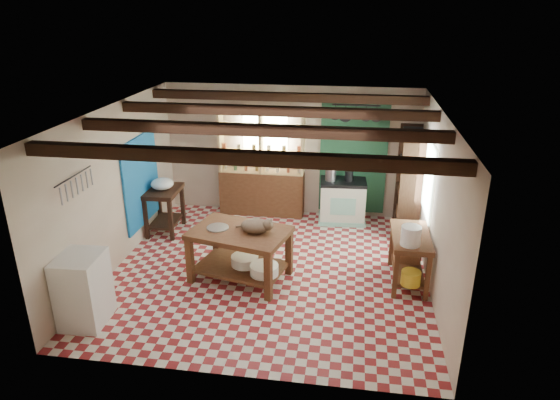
# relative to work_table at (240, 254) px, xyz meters

# --- Properties ---
(floor) EXTENTS (5.00, 5.00, 0.02)m
(floor) POSITION_rel_work_table_xyz_m (0.40, 0.30, -0.42)
(floor) COLOR maroon
(floor) RESTS_ON ground
(ceiling) EXTENTS (5.00, 5.00, 0.02)m
(ceiling) POSITION_rel_work_table_xyz_m (0.40, 0.30, 2.19)
(ceiling) COLOR #47484D
(ceiling) RESTS_ON wall_back
(wall_back) EXTENTS (5.00, 0.04, 2.60)m
(wall_back) POSITION_rel_work_table_xyz_m (0.40, 2.80, 0.89)
(wall_back) COLOR beige
(wall_back) RESTS_ON floor
(wall_front) EXTENTS (5.00, 0.04, 2.60)m
(wall_front) POSITION_rel_work_table_xyz_m (0.40, -2.20, 0.89)
(wall_front) COLOR beige
(wall_front) RESTS_ON floor
(wall_left) EXTENTS (0.04, 5.00, 2.60)m
(wall_left) POSITION_rel_work_table_xyz_m (-2.10, 0.30, 0.89)
(wall_left) COLOR beige
(wall_left) RESTS_ON floor
(wall_right) EXTENTS (0.04, 5.00, 2.60)m
(wall_right) POSITION_rel_work_table_xyz_m (2.90, 0.30, 0.89)
(wall_right) COLOR beige
(wall_right) RESTS_ON floor
(ceiling_beams) EXTENTS (5.00, 3.80, 0.15)m
(ceiling_beams) POSITION_rel_work_table_xyz_m (0.40, 0.30, 2.07)
(ceiling_beams) COLOR #331C11
(ceiling_beams) RESTS_ON ceiling
(blue_wall_patch) EXTENTS (0.04, 1.40, 1.60)m
(blue_wall_patch) POSITION_rel_work_table_xyz_m (-2.07, 1.20, 0.69)
(blue_wall_patch) COLOR blue
(blue_wall_patch) RESTS_ON wall_left
(green_wall_patch) EXTENTS (1.30, 0.04, 2.30)m
(green_wall_patch) POSITION_rel_work_table_xyz_m (1.65, 2.77, 0.84)
(green_wall_patch) COLOR #215436
(green_wall_patch) RESTS_ON wall_back
(window_back) EXTENTS (0.90, 0.02, 0.80)m
(window_back) POSITION_rel_work_table_xyz_m (-0.10, 2.78, 1.29)
(window_back) COLOR #B5C9B2
(window_back) RESTS_ON wall_back
(window_right) EXTENTS (0.02, 1.30, 1.20)m
(window_right) POSITION_rel_work_table_xyz_m (2.88, 1.30, 0.99)
(window_right) COLOR #B5C9B2
(window_right) RESTS_ON wall_right
(utensil_rail) EXTENTS (0.06, 0.90, 0.28)m
(utensil_rail) POSITION_rel_work_table_xyz_m (-2.04, -0.90, 1.37)
(utensil_rail) COLOR black
(utensil_rail) RESTS_ON wall_left
(pot_rack) EXTENTS (0.86, 0.12, 0.36)m
(pot_rack) POSITION_rel_work_table_xyz_m (1.65, 2.35, 1.77)
(pot_rack) COLOR black
(pot_rack) RESTS_ON ceiling
(shelving_unit) EXTENTS (1.70, 0.34, 2.20)m
(shelving_unit) POSITION_rel_work_table_xyz_m (-0.15, 2.61, 0.69)
(shelving_unit) COLOR #DDBB7F
(shelving_unit) RESTS_ON floor
(tall_rack) EXTENTS (0.40, 0.86, 2.00)m
(tall_rack) POSITION_rel_work_table_xyz_m (2.68, 2.10, 0.59)
(tall_rack) COLOR #331C11
(tall_rack) RESTS_ON floor
(work_table) EXTENTS (1.64, 1.28, 0.82)m
(work_table) POSITION_rel_work_table_xyz_m (0.00, 0.00, 0.00)
(work_table) COLOR brown
(work_table) RESTS_ON floor
(stove) EXTENTS (0.91, 0.65, 0.86)m
(stove) POSITION_rel_work_table_xyz_m (1.49, 2.45, 0.02)
(stove) COLOR beige
(stove) RESTS_ON floor
(prep_table) EXTENTS (0.61, 0.86, 0.85)m
(prep_table) POSITION_rel_work_table_xyz_m (-1.80, 1.48, 0.02)
(prep_table) COLOR #331C11
(prep_table) RESTS_ON floor
(white_cabinet) EXTENTS (0.58, 0.69, 0.99)m
(white_cabinet) POSITION_rel_work_table_xyz_m (-1.82, -1.44, 0.08)
(white_cabinet) COLOR white
(white_cabinet) RESTS_ON floor
(right_counter) EXTENTS (0.56, 1.12, 0.80)m
(right_counter) POSITION_rel_work_table_xyz_m (2.58, 0.29, -0.01)
(right_counter) COLOR brown
(right_counter) RESTS_ON floor
(cat) EXTENTS (0.48, 0.37, 0.21)m
(cat) POSITION_rel_work_table_xyz_m (0.25, -0.01, 0.51)
(cat) COLOR #7C6048
(cat) RESTS_ON work_table
(steel_tray) EXTENTS (0.41, 0.41, 0.02)m
(steel_tray) POSITION_rel_work_table_xyz_m (-0.35, 0.03, 0.42)
(steel_tray) COLOR #A5A5AC
(steel_tray) RESTS_ON work_table
(basin_large) EXTENTS (0.52, 0.52, 0.15)m
(basin_large) POSITION_rel_work_table_xyz_m (0.06, 0.04, -0.12)
(basin_large) COLOR white
(basin_large) RESTS_ON work_table
(basin_small) EXTENTS (0.53, 0.53, 0.15)m
(basin_small) POSITION_rel_work_table_xyz_m (0.41, -0.20, -0.12)
(basin_small) COLOR white
(basin_small) RESTS_ON work_table
(kettle_left) EXTENTS (0.22, 0.22, 0.24)m
(kettle_left) POSITION_rel_work_table_xyz_m (1.24, 2.44, 0.57)
(kettle_left) COLOR #A5A5AC
(kettle_left) RESTS_ON stove
(kettle_right) EXTENTS (0.17, 0.17, 0.20)m
(kettle_right) POSITION_rel_work_table_xyz_m (1.59, 2.46, 0.55)
(kettle_right) COLOR black
(kettle_right) RESTS_ON stove
(enamel_bowl) EXTENTS (0.43, 0.43, 0.21)m
(enamel_bowl) POSITION_rel_work_table_xyz_m (-1.80, 1.48, 0.55)
(enamel_bowl) COLOR white
(enamel_bowl) RESTS_ON prep_table
(white_bucket) EXTENTS (0.29, 0.29, 0.29)m
(white_bucket) POSITION_rel_work_table_xyz_m (2.54, -0.06, 0.54)
(white_bucket) COLOR white
(white_bucket) RESTS_ON right_counter
(wicker_basket) EXTENTS (0.39, 0.31, 0.27)m
(wicker_basket) POSITION_rel_work_table_xyz_m (2.58, 0.59, -0.06)
(wicker_basket) COLOR #935C3B
(wicker_basket) RESTS_ON right_counter
(yellow_tub) EXTENTS (0.29, 0.29, 0.21)m
(yellow_tub) POSITION_rel_work_table_xyz_m (2.59, -0.16, -0.09)
(yellow_tub) COLOR yellow
(yellow_tub) RESTS_ON right_counter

